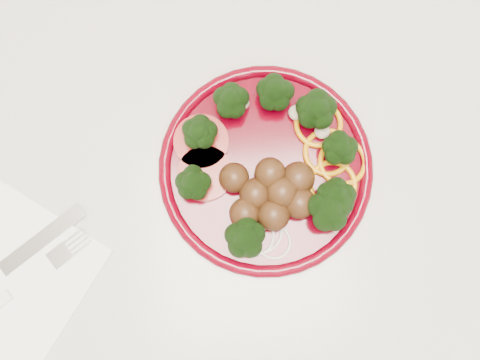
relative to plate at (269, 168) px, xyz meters
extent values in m
cube|color=silver|center=(-0.04, 0.01, -0.48)|extent=(2.40, 0.60, 0.87)
cube|color=beige|center=(-0.04, 0.01, -0.03)|extent=(2.40, 0.60, 0.03)
cylinder|color=#50000C|center=(0.00, 0.00, -0.01)|extent=(0.24, 0.24, 0.01)
torus|color=#50000C|center=(0.00, 0.00, -0.01)|extent=(0.24, 0.24, 0.01)
sphere|color=#452811|center=(-0.03, -0.05, 0.01)|extent=(0.04, 0.04, 0.04)
sphere|color=#452811|center=(0.03, -0.02, 0.01)|extent=(0.04, 0.04, 0.04)
sphere|color=#452811|center=(0.00, -0.05, 0.01)|extent=(0.04, 0.04, 0.04)
sphere|color=#452811|center=(0.01, -0.03, 0.01)|extent=(0.04, 0.04, 0.04)
sphere|color=#452811|center=(0.00, -0.01, 0.01)|extent=(0.04, 0.04, 0.04)
sphere|color=#452811|center=(0.03, -0.04, 0.01)|extent=(0.04, 0.04, 0.04)
sphere|color=#452811|center=(-0.04, -0.01, 0.01)|extent=(0.04, 0.04, 0.04)
sphere|color=#452811|center=(-0.02, -0.03, 0.01)|extent=(0.04, 0.04, 0.04)
torus|color=orange|center=(0.07, 0.01, 0.00)|extent=(0.06, 0.06, 0.01)
torus|color=orange|center=(0.07, -0.03, 0.00)|extent=(0.06, 0.06, 0.01)
torus|color=orange|center=(0.06, 0.04, 0.00)|extent=(0.06, 0.06, 0.01)
torus|color=orange|center=(0.08, 0.00, 0.00)|extent=(0.06, 0.06, 0.01)
cylinder|color=#720A07|center=(-0.07, 0.04, 0.00)|extent=(0.06, 0.06, 0.01)
cylinder|color=#720A07|center=(-0.07, 0.00, 0.00)|extent=(0.06, 0.06, 0.01)
torus|color=beige|center=(-0.02, -0.07, -0.01)|extent=(0.05, 0.05, 0.00)
torus|color=beige|center=(0.00, -0.08, -0.01)|extent=(0.04, 0.04, 0.00)
torus|color=beige|center=(-0.02, -0.07, -0.01)|extent=(0.05, 0.05, 0.00)
ellipsoid|color=#C6B793|center=(0.04, 0.06, 0.00)|extent=(0.02, 0.02, 0.01)
ellipsoid|color=#C6B793|center=(-0.02, 0.08, 0.00)|extent=(0.02, 0.02, 0.01)
ellipsoid|color=#C6B793|center=(0.06, 0.03, 0.00)|extent=(0.02, 0.02, 0.01)
cube|color=white|center=(-0.30, -0.08, -0.02)|extent=(0.23, 0.23, 0.00)
cube|color=silver|center=(-0.26, -0.05, -0.01)|extent=(0.10, 0.07, 0.00)
cube|color=silver|center=(-0.24, -0.07, -0.01)|extent=(0.03, 0.03, 0.00)
cube|color=silver|center=(-0.22, -0.06, -0.01)|extent=(0.03, 0.02, 0.00)
cube|color=silver|center=(-0.22, -0.06, -0.01)|extent=(0.03, 0.02, 0.00)
cube|color=silver|center=(-0.22, -0.05, -0.01)|extent=(0.03, 0.02, 0.00)
cube|color=silver|center=(-0.22, -0.05, -0.01)|extent=(0.03, 0.02, 0.00)
camera|label=1|loc=(-0.04, -0.10, 0.65)|focal=45.00mm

